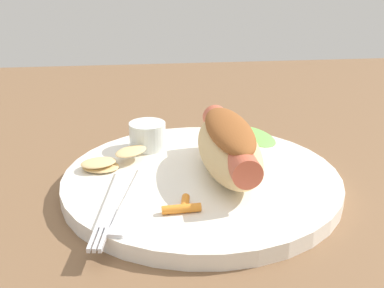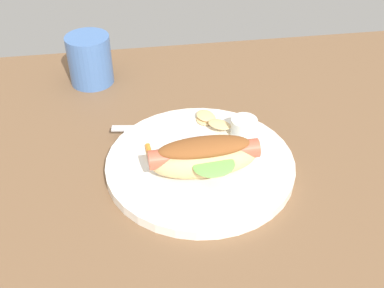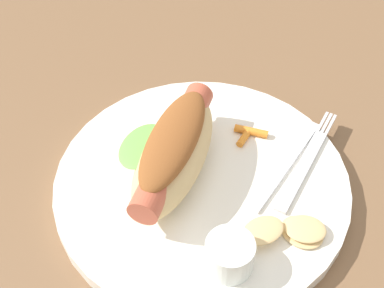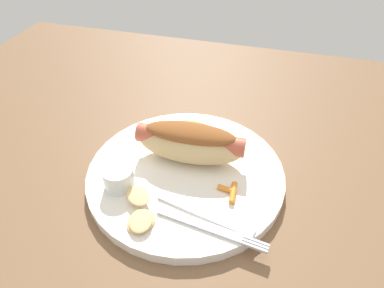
{
  "view_description": "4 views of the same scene",
  "coord_description": "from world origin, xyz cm",
  "px_view_note": "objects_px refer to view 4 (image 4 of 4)",
  "views": [
    {
      "loc": [
        -45.09,
        9.01,
        24.58
      ],
      "look_at": [
        2.73,
        3.78,
        5.03
      ],
      "focal_mm": 47.83,
      "sensor_mm": 36.0,
      "label": 1
    },
    {
      "loc": [
        -7.3,
        -52.6,
        48.8
      ],
      "look_at": [
        1.19,
        2.62,
        5.12
      ],
      "focal_mm": 45.1,
      "sensor_mm": 36.0,
      "label": 2
    },
    {
      "loc": [
        34.2,
        13.58,
        43.39
      ],
      "look_at": [
        1.97,
        1.6,
        5.72
      ],
      "focal_mm": 51.33,
      "sensor_mm": 36.0,
      "label": 3
    },
    {
      "loc": [
        -8.2,
        37.71,
        37.71
      ],
      "look_at": [
        1.68,
        2.19,
        6.36
      ],
      "focal_mm": 32.7,
      "sensor_mm": 36.0,
      "label": 4
    }
  ],
  "objects_px": {
    "sauce_ramekin": "(119,178)",
    "knife": "(204,214)",
    "plate": "(186,174)",
    "fork": "(208,228)",
    "hot_dog": "(190,142)",
    "chips_pile": "(140,213)",
    "carrot_garnish": "(231,191)"
  },
  "relations": [
    {
      "from": "chips_pile",
      "to": "carrot_garnish",
      "type": "xyz_separation_m",
      "value": [
        -0.1,
        -0.07,
        -0.0
      ]
    },
    {
      "from": "plate",
      "to": "carrot_garnish",
      "type": "relative_size",
      "value": 8.07
    },
    {
      "from": "fork",
      "to": "chips_pile",
      "type": "height_order",
      "value": "chips_pile"
    },
    {
      "from": "sauce_ramekin",
      "to": "carrot_garnish",
      "type": "height_order",
      "value": "sauce_ramekin"
    },
    {
      "from": "knife",
      "to": "carrot_garnish",
      "type": "distance_m",
      "value": 0.05
    },
    {
      "from": "plate",
      "to": "carrot_garnish",
      "type": "height_order",
      "value": "carrot_garnish"
    },
    {
      "from": "hot_dog",
      "to": "carrot_garnish",
      "type": "xyz_separation_m",
      "value": [
        -0.07,
        0.05,
        -0.03
      ]
    },
    {
      "from": "chips_pile",
      "to": "sauce_ramekin",
      "type": "bearing_deg",
      "value": -41.68
    },
    {
      "from": "knife",
      "to": "carrot_garnish",
      "type": "height_order",
      "value": "carrot_garnish"
    },
    {
      "from": "plate",
      "to": "fork",
      "type": "relative_size",
      "value": 1.98
    },
    {
      "from": "carrot_garnish",
      "to": "knife",
      "type": "bearing_deg",
      "value": 60.56
    },
    {
      "from": "sauce_ramekin",
      "to": "fork",
      "type": "xyz_separation_m",
      "value": [
        -0.14,
        0.04,
        -0.01
      ]
    },
    {
      "from": "carrot_garnish",
      "to": "plate",
      "type": "bearing_deg",
      "value": -20.09
    },
    {
      "from": "sauce_ramekin",
      "to": "chips_pile",
      "type": "relative_size",
      "value": 0.53
    },
    {
      "from": "sauce_ramekin",
      "to": "fork",
      "type": "height_order",
      "value": "sauce_ramekin"
    },
    {
      "from": "plate",
      "to": "hot_dog",
      "type": "distance_m",
      "value": 0.05
    },
    {
      "from": "plate",
      "to": "fork",
      "type": "xyz_separation_m",
      "value": [
        -0.06,
        0.09,
        0.01
      ]
    },
    {
      "from": "sauce_ramekin",
      "to": "carrot_garnish",
      "type": "distance_m",
      "value": 0.15
    },
    {
      "from": "sauce_ramekin",
      "to": "knife",
      "type": "distance_m",
      "value": 0.13
    },
    {
      "from": "sauce_ramekin",
      "to": "chips_pile",
      "type": "height_order",
      "value": "sauce_ramekin"
    },
    {
      "from": "plate",
      "to": "sauce_ramekin",
      "type": "bearing_deg",
      "value": 33.56
    },
    {
      "from": "fork",
      "to": "plate",
      "type": "bearing_deg",
      "value": 129.92
    },
    {
      "from": "hot_dog",
      "to": "sauce_ramekin",
      "type": "relative_size",
      "value": 3.82
    },
    {
      "from": "plate",
      "to": "knife",
      "type": "relative_size",
      "value": 2.14
    },
    {
      "from": "sauce_ramekin",
      "to": "fork",
      "type": "bearing_deg",
      "value": 164.61
    },
    {
      "from": "knife",
      "to": "chips_pile",
      "type": "xyz_separation_m",
      "value": [
        0.08,
        0.02,
        0.01
      ]
    },
    {
      "from": "fork",
      "to": "carrot_garnish",
      "type": "relative_size",
      "value": 4.08
    },
    {
      "from": "plate",
      "to": "chips_pile",
      "type": "bearing_deg",
      "value": 71.19
    },
    {
      "from": "knife",
      "to": "carrot_garnish",
      "type": "bearing_deg",
      "value": 73.52
    },
    {
      "from": "plate",
      "to": "chips_pile",
      "type": "xyz_separation_m",
      "value": [
        0.03,
        0.1,
        0.01
      ]
    },
    {
      "from": "chips_pile",
      "to": "carrot_garnish",
      "type": "distance_m",
      "value": 0.13
    },
    {
      "from": "plate",
      "to": "fork",
      "type": "distance_m",
      "value": 0.11
    }
  ]
}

